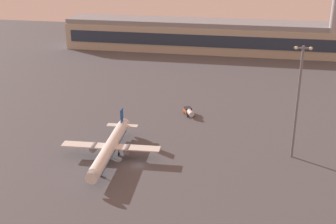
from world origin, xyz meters
TOP-DOWN VIEW (x-y plane):
  - ground_plane at (0.00, 0.00)m, footprint 416.00×416.00m
  - terminal_building at (4.16, 136.89)m, footprint 157.31×22.40m
  - control_tower at (66.20, 128.52)m, footprint 8.00×8.00m
  - airplane_terminal_side at (-8.63, 2.60)m, footprint 27.90×35.83m
  - fuel_truck at (7.86, 39.37)m, footprint 4.58×6.59m
  - apron_light_west at (41.08, 13.31)m, footprint 4.80×0.90m

SIDE VIEW (x-z plane):
  - ground_plane at x=0.00m, z-range 0.00..0.00m
  - fuel_truck at x=7.86m, z-range 0.19..2.54m
  - airplane_terminal_side at x=-8.63m, z-range -1.12..8.07m
  - terminal_building at x=4.16m, z-range -0.11..16.29m
  - apron_light_west at x=41.08m, z-range 1.91..33.63m
  - control_tower at x=66.20m, z-range 3.20..46.66m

